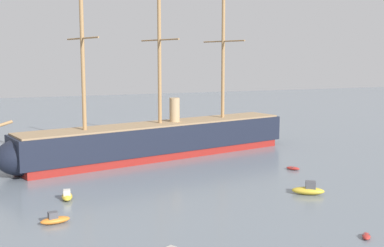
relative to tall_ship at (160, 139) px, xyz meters
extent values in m
cube|color=maroon|center=(0.00, 0.00, -2.61)|extent=(49.97, 18.56, 1.29)
cube|color=black|center=(0.00, 0.00, 0.34)|extent=(52.05, 19.34, 4.61)
ellipsoid|color=black|center=(-23.13, -5.43, -0.30)|extent=(10.64, 8.91, 5.90)
ellipsoid|color=black|center=(23.13, 5.43, -0.30)|extent=(10.64, 8.91, 5.90)
cube|color=#9E7F5B|center=(0.00, 0.00, 2.79)|extent=(50.90, 18.50, 0.28)
cylinder|color=#A37A4C|center=(-13.83, -3.24, 14.64)|extent=(0.65, 0.65, 23.98)
cylinder|color=#A37A4C|center=(-13.83, -3.24, 17.51)|extent=(3.08, 12.13, 0.26)
cylinder|color=#A37A4C|center=(0.00, 0.00, 14.64)|extent=(0.65, 0.65, 23.98)
cylinder|color=#A37A4C|center=(0.00, 0.00, 17.51)|extent=(3.08, 12.13, 0.26)
cylinder|color=#A37A4C|center=(13.83, 3.24, 14.64)|extent=(0.65, 0.65, 23.98)
cylinder|color=#A37A4C|center=(13.83, 3.24, 17.51)|extent=(3.08, 12.13, 0.26)
cylinder|color=tan|center=(3.02, 0.71, 4.95)|extent=(1.84, 1.84, 4.61)
ellipsoid|color=#B22D28|center=(6.75, -45.53, -3.04)|extent=(1.79, 1.93, 0.44)
cube|color=#4C4C51|center=(6.75, -45.53, -2.87)|extent=(0.63, 0.56, 0.07)
ellipsoid|color=orange|center=(-21.61, -29.59, -2.88)|extent=(3.34, 1.73, 0.75)
cube|color=#4C4C51|center=(-21.83, -29.62, -2.29)|extent=(1.08, 0.98, 0.75)
ellipsoid|color=gold|center=(10.54, -30.15, -2.77)|extent=(4.49, 3.71, 0.98)
cube|color=#4C4C51|center=(10.79, -30.30, -1.98)|extent=(1.69, 1.64, 0.98)
ellipsoid|color=gold|center=(-19.18, -20.80, -2.89)|extent=(1.70, 3.29, 0.74)
cube|color=beige|center=(-19.20, -21.01, -2.30)|extent=(0.97, 1.06, 0.74)
ellipsoid|color=#B22D28|center=(16.53, -17.45, -3.00)|extent=(2.09, 2.30, 0.51)
cube|color=#4C4C51|center=(16.53, -17.45, -2.80)|extent=(0.76, 0.65, 0.08)
camera|label=1|loc=(-26.86, -82.93, 14.81)|focal=46.18mm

